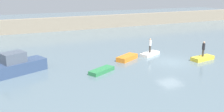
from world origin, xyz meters
name	(u,v)px	position (x,y,z in m)	size (l,w,h in m)	color
ground_plane	(171,62)	(0.00, 0.00, 0.00)	(120.00, 120.00, 0.00)	slate
embankment_wall	(94,22)	(0.00, 25.53, 1.27)	(80.00, 1.20, 2.53)	gray
motorboat	(18,65)	(-15.82, 2.94, 0.81)	(5.42, 3.68, 2.14)	#33476B
rowboat_green	(102,71)	(-8.37, -0.13, 0.19)	(2.83, 1.01, 0.38)	#2D7F47
rowboat_orange	(127,58)	(-4.10, 2.79, 0.26)	(2.86, 1.17, 0.51)	orange
rowboat_white	(150,54)	(-0.63, 3.50, 0.18)	(2.75, 1.12, 0.35)	white
rowboat_yellow	(203,58)	(3.76, -0.73, 0.21)	(2.85, 1.08, 0.43)	gold
person_white_shirt	(150,45)	(-0.63, 3.50, 1.31)	(0.32, 0.32, 1.73)	#38332D
person_dark_shirt	(204,48)	(3.76, -0.73, 1.39)	(0.32, 0.32, 1.74)	#38332D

